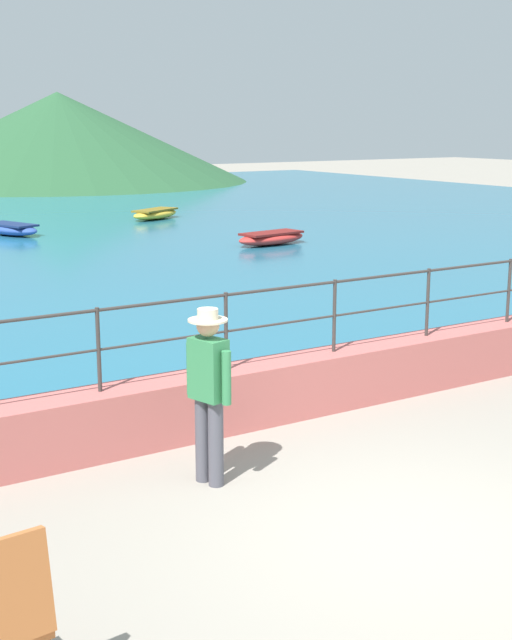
{
  "coord_description": "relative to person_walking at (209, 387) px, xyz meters",
  "views": [
    {
      "loc": [
        -4.82,
        -5.1,
        3.46
      ],
      "look_at": [
        0.72,
        3.7,
        1.1
      ],
      "focal_mm": 49.05,
      "sensor_mm": 36.0,
      "label": 1
    }
  ],
  "objects": [
    {
      "name": "boat_7",
      "position": [
        9.63,
        13.62,
        -0.72
      ],
      "size": [
        2.41,
        1.24,
        0.36
      ],
      "color": "red",
      "rests_on": "lake_water"
    },
    {
      "name": "promenade_wall",
      "position": [
        0.94,
        1.27,
        -0.63
      ],
      "size": [
        20.0,
        0.56,
        0.7
      ],
      "primitive_type": "cube",
      "color": "#BC605B",
      "rests_on": "ground"
    },
    {
      "name": "person_walking",
      "position": [
        0.0,
        0.0,
        0.0
      ],
      "size": [
        0.38,
        0.55,
        1.75
      ],
      "color": "#4C4C56",
      "rests_on": "ground"
    },
    {
      "name": "ground_plane",
      "position": [
        0.94,
        -1.93,
        -0.98
      ],
      "size": [
        120.0,
        120.0,
        0.0
      ],
      "primitive_type": "plane",
      "color": "gray"
    },
    {
      "name": "boat_4",
      "position": [
        4.02,
        19.7,
        -0.72
      ],
      "size": [
        1.62,
        2.47,
        0.36
      ],
      "color": "#2D4C9E",
      "rests_on": "lake_water"
    },
    {
      "name": "railing",
      "position": [
        0.94,
        1.27,
        0.34
      ],
      "size": [
        18.44,
        0.04,
        0.9
      ],
      "color": "#383330",
      "rests_on": "promenade_wall"
    },
    {
      "name": "boat_2",
      "position": [
        9.76,
        21.43,
        -0.72
      ],
      "size": [
        2.45,
        1.9,
        0.36
      ],
      "color": "gold",
      "rests_on": "lake_water"
    },
    {
      "name": "hill_secondary",
      "position": [
        13.93,
        42.66,
        1.6
      ],
      "size": [
        21.96,
        21.96,
        5.15
      ],
      "primitive_type": "cone",
      "color": "#285633",
      "rests_on": "ground"
    }
  ]
}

